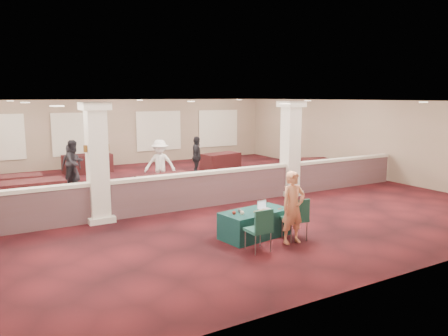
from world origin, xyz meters
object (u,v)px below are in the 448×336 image
conf_chair_side (260,227)px  woman (293,207)px  attendee_d (71,163)px  far_table_front_left (32,193)px  attendee_b (160,164)px  far_table_front_right (311,166)px  near_table (255,224)px  far_table_back_center (88,164)px  far_table_back_left (17,185)px  far_table_back_right (221,161)px  far_table_front_center (166,186)px  conf_chair_main (297,216)px  attendee_c (197,157)px  attendee_a (74,162)px

conf_chair_side → woman: bearing=7.8°
attendee_d → far_table_front_left: bearing=58.5°
conf_chair_side → woman: size_ratio=0.58×
woman → attendee_b: attendee_b is taller
woman → far_table_front_right: bearing=48.5°
near_table → far_table_back_center: far_table_back_center is taller
woman → far_table_front_right: size_ratio=1.05×
far_table_back_left → far_table_back_right: far_table_back_right is taller
far_table_front_left → far_table_back_center: size_ratio=0.96×
far_table_front_center → far_table_back_center: (-1.19, 6.13, 0.03)m
woman → far_table_front_center: woman is taller
far_table_front_left → woman: bearing=-54.8°
near_table → conf_chair_main: (0.69, -0.72, 0.27)m
woman → far_table_front_left: bearing=127.3°
conf_chair_main → far_table_front_center: 5.80m
conf_chair_side → attendee_d: size_ratio=0.63×
conf_chair_side → far_table_front_left: size_ratio=0.50×
far_table_back_right → attendee_b: attendee_b is taller
conf_chair_side → far_table_front_left: 7.87m
conf_chair_main → far_table_back_center: size_ratio=0.50×
conf_chair_side → far_table_back_center: conf_chair_side is taller
woman → attendee_c: attendee_c is taller
woman → attendee_c: 8.68m
far_table_back_left → far_table_back_center: size_ratio=0.82×
attendee_c → woman: bearing=-159.3°
far_table_back_center → far_table_back_right: far_table_back_center is taller
far_table_back_right → attendee_c: bearing=-144.9°
far_table_back_left → far_table_back_right: (8.72, 1.14, 0.04)m
far_table_back_right → attendee_a: (-6.62, -0.34, 0.49)m
woman → far_table_front_left: 8.30m
far_table_back_left → far_table_back_center: far_table_back_center is taller
attendee_a → far_table_front_right: bearing=-47.4°
far_table_back_left → near_table: bearing=-60.1°
far_table_back_center → conf_chair_main: bearing=-80.0°
conf_chair_main → woman: (-0.18, -0.08, 0.24)m
attendee_b → woman: bearing=-57.1°
conf_chair_side → attendee_c: 9.07m
attendee_c → far_table_front_right: bearing=-75.7°
woman → attendee_a: attendee_a is taller
attendee_b → conf_chair_side: bearing=-64.7°
conf_chair_side → attendee_b: bearing=84.8°
woman → far_table_front_right: woman is taller
attendee_a → far_table_back_center: bearing=34.8°
far_table_back_right → attendee_c: (-1.90, -1.34, 0.49)m
conf_chair_main → conf_chair_side: size_ratio=1.05×
far_table_front_left → near_table: bearing=-54.4°
attendee_a → woman: bearing=-105.0°
conf_chair_side → far_table_back_left: bearing=114.7°
woman → far_table_back_right: bearing=71.6°
attendee_a → conf_chair_main: bearing=-103.9°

